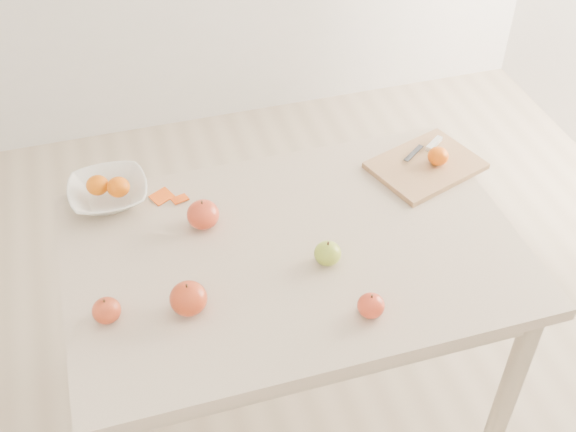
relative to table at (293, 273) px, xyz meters
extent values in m
plane|color=#C6B293|center=(0.00, 0.00, -0.65)|extent=(3.50, 3.50, 0.00)
cube|color=beige|center=(0.00, 0.00, 0.08)|extent=(1.20, 0.80, 0.04)
cylinder|color=#BCAA8E|center=(-0.54, 0.34, -0.30)|extent=(0.06, 0.06, 0.71)
cylinder|color=#BCAA8E|center=(0.54, 0.34, -0.30)|extent=(0.06, 0.06, 0.71)
cylinder|color=#BCAA8E|center=(0.54, -0.34, -0.30)|extent=(0.06, 0.06, 0.71)
cube|color=tan|center=(0.48, 0.21, 0.11)|extent=(0.36, 0.31, 0.02)
ellipsoid|color=#D24C07|center=(0.51, 0.20, 0.14)|extent=(0.06, 0.06, 0.05)
imported|color=white|center=(-0.44, 0.33, 0.13)|extent=(0.22, 0.22, 0.05)
ellipsoid|color=#DE5F07|center=(-0.47, 0.34, 0.15)|extent=(0.06, 0.06, 0.06)
ellipsoid|color=#DD5907|center=(-0.41, 0.32, 0.15)|extent=(0.06, 0.06, 0.06)
cube|color=#E2510F|center=(-0.30, 0.30, 0.10)|extent=(0.07, 0.07, 0.01)
cube|color=#E74F10|center=(-0.25, 0.28, 0.10)|extent=(0.05, 0.05, 0.01)
cube|color=white|center=(0.54, 0.29, 0.12)|extent=(0.07, 0.06, 0.01)
cube|color=#323439|center=(0.46, 0.26, 0.12)|extent=(0.09, 0.07, 0.00)
ellipsoid|color=#628E15|center=(0.07, -0.08, 0.13)|extent=(0.07, 0.07, 0.06)
ellipsoid|color=#970D05|center=(-0.30, -0.13, 0.14)|extent=(0.09, 0.09, 0.08)
ellipsoid|color=maroon|center=(0.11, -0.27, 0.13)|extent=(0.07, 0.07, 0.06)
ellipsoid|color=maroon|center=(-0.50, -0.11, 0.13)|extent=(0.07, 0.07, 0.06)
ellipsoid|color=#A62312|center=(-0.21, 0.15, 0.14)|extent=(0.09, 0.09, 0.08)
camera|label=1|loc=(-0.40, -1.29, 1.44)|focal=45.00mm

